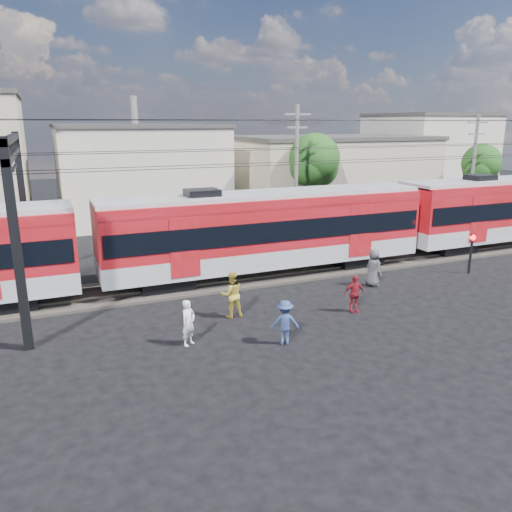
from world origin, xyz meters
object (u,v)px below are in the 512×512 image
at_px(commuter_train, 270,228).
at_px(pedestrian_a, 188,323).
at_px(crossing_signal, 472,246).
at_px(pedestrian_c, 285,322).

relative_size(commuter_train, pedestrian_a, 31.17).
bearing_deg(crossing_signal, commuter_train, 158.71).
bearing_deg(pedestrian_a, crossing_signal, -24.79).
bearing_deg(crossing_signal, pedestrian_a, -170.26).
xyz_separation_m(commuter_train, pedestrian_c, (-2.86, -7.51, -1.62)).
height_order(pedestrian_c, crossing_signal, crossing_signal).
relative_size(commuter_train, crossing_signal, 24.53).
height_order(commuter_train, crossing_signal, commuter_train).
bearing_deg(commuter_train, crossing_signal, -21.29).
distance_m(commuter_train, crossing_signal, 10.15).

